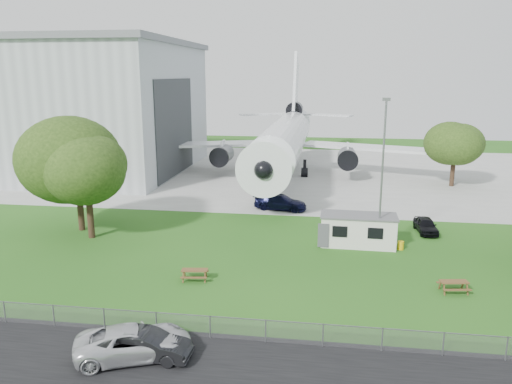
# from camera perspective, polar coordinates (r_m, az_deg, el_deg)

# --- Properties ---
(ground) EXTENTS (160.00, 160.00, 0.00)m
(ground) POSITION_cam_1_polar(r_m,az_deg,el_deg) (36.20, 1.44, -9.19)
(ground) COLOR #346D20
(asphalt_strip) EXTENTS (120.00, 8.00, 0.02)m
(asphalt_strip) POSITION_cam_1_polar(r_m,az_deg,el_deg) (24.81, -2.44, -20.60)
(asphalt_strip) COLOR black
(asphalt_strip) RESTS_ON ground
(concrete_apron) EXTENTS (120.00, 46.00, 0.03)m
(concrete_apron) POSITION_cam_1_polar(r_m,az_deg,el_deg) (72.65, 5.06, 2.27)
(concrete_apron) COLOR #B7B7B2
(concrete_apron) RESTS_ON ground
(hangar) EXTENTS (43.00, 31.00, 18.55)m
(hangar) POSITION_cam_1_polar(r_m,az_deg,el_deg) (81.04, -23.15, 9.11)
(hangar) COLOR #B2B7BC
(hangar) RESTS_ON ground
(airliner) EXTENTS (46.36, 47.73, 17.69)m
(airliner) POSITION_cam_1_polar(r_m,az_deg,el_deg) (69.85, 3.39, 6.22)
(airliner) COLOR white
(airliner) RESTS_ON ground
(site_cabin) EXTENTS (6.78, 2.84, 2.62)m
(site_cabin) POSITION_cam_1_polar(r_m,az_deg,el_deg) (42.15, 11.62, -4.28)
(site_cabin) COLOR silver
(site_cabin) RESTS_ON ground
(picnic_west) EXTENTS (1.98, 1.72, 0.76)m
(picnic_west) POSITION_cam_1_polar(r_m,az_deg,el_deg) (35.24, -7.00, -9.94)
(picnic_west) COLOR brown
(picnic_west) RESTS_ON ground
(picnic_east) EXTENTS (2.02, 1.77, 0.76)m
(picnic_east) POSITION_cam_1_polar(r_m,az_deg,el_deg) (35.59, 21.59, -10.58)
(picnic_east) COLOR brown
(picnic_east) RESTS_ON ground
(fence) EXTENTS (58.00, 0.04, 1.30)m
(fence) POSITION_cam_1_polar(r_m,az_deg,el_deg) (27.74, -1.03, -16.64)
(fence) COLOR gray
(fence) RESTS_ON ground
(lamp_mast) EXTENTS (0.16, 0.16, 12.00)m
(lamp_mast) POSITION_cam_1_polar(r_m,az_deg,el_deg) (40.41, 14.20, 1.69)
(lamp_mast) COLOR slate
(lamp_mast) RESTS_ON ground
(tree_west_big) EXTENTS (9.54, 9.54, 11.21)m
(tree_west_big) POSITION_cam_1_polar(r_m,az_deg,el_deg) (46.96, -19.84, 3.43)
(tree_west_big) COLOR #382619
(tree_west_big) RESTS_ON ground
(tree_west_small) EXTENTS (7.50, 7.50, 9.66)m
(tree_west_small) POSITION_cam_1_polar(r_m,az_deg,el_deg) (44.49, -18.78, 2.30)
(tree_west_small) COLOR #382619
(tree_west_small) RESTS_ON ground
(tree_far_apron) EXTENTS (6.66, 6.66, 8.47)m
(tree_far_apron) POSITION_cam_1_polar(r_m,az_deg,el_deg) (67.18, 21.78, 4.90)
(tree_far_apron) COLOR #382619
(tree_far_apron) RESTS_ON ground
(car_centre_sedan) EXTENTS (4.42, 1.66, 1.44)m
(car_centre_sedan) POSITION_cam_1_polar(r_m,az_deg,el_deg) (26.48, -12.26, -16.74)
(car_centre_sedan) COLOR black
(car_centre_sedan) RESTS_ON ground
(car_west_estate) EXTENTS (6.29, 4.55, 1.59)m
(car_west_estate) POSITION_cam_1_polar(r_m,az_deg,el_deg) (26.73, -13.80, -16.35)
(car_west_estate) COLOR silver
(car_west_estate) RESTS_ON ground
(car_ne_hatch) EXTENTS (1.89, 4.07, 1.35)m
(car_ne_hatch) POSITION_cam_1_polar(r_m,az_deg,el_deg) (47.22, 18.83, -3.63)
(car_ne_hatch) COLOR black
(car_ne_hatch) RESTS_ON ground
(car_apron_van) EXTENTS (5.79, 3.05, 1.60)m
(car_apron_van) POSITION_cam_1_polar(r_m,az_deg,el_deg) (52.26, 2.80, -1.17)
(car_apron_van) COLOR black
(car_apron_van) RESTS_ON ground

